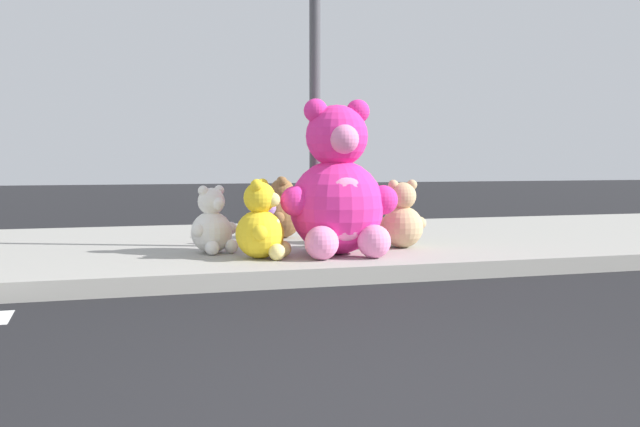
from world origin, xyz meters
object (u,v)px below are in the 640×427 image
plush_yellow (262,227)px  plush_tan (402,220)px  plush_pink_large (338,193)px  plush_lime (355,216)px  plush_white (213,226)px  plush_brown (280,213)px  sign_pole (315,76)px  plush_lavender (266,225)px

plush_yellow → plush_tan: bearing=14.8°
plush_pink_large → plush_lime: plush_pink_large is taller
plush_pink_large → plush_tan: 0.90m
plush_yellow → plush_white: bearing=124.8°
plush_brown → plush_yellow: (-0.57, -1.65, 0.01)m
sign_pole → plush_yellow: (-0.68, -0.65, -1.41)m
plush_yellow → plush_white: (-0.36, 0.52, -0.03)m
plush_brown → plush_pink_large: bearing=-84.2°
plush_yellow → plush_brown: bearing=71.0°
plush_pink_large → plush_white: bearing=157.1°
plush_pink_large → plush_lavender: bearing=116.3°
plush_lavender → plush_white: size_ratio=0.81×
plush_lime → plush_white: size_ratio=1.14×
plush_pink_large → plush_lavender: (-0.47, 0.95, -0.37)m
plush_lavender → plush_yellow: bearing=-104.3°
plush_pink_large → plush_yellow: 0.79m
plush_lime → plush_lavender: bearing=173.3°
plush_white → plush_pink_large: bearing=-22.9°
sign_pole → plush_lime: size_ratio=4.42×
plush_tan → plush_yellow: size_ratio=0.96×
sign_pole → plush_tan: 1.67m
plush_lavender → plush_white: (-0.62, -0.49, 0.05)m
plush_brown → plush_yellow: 1.74m
plush_brown → sign_pole: bearing=-83.4°
plush_yellow → plush_lavender: bearing=75.7°
sign_pole → plush_tan: sign_pole is taller
plush_pink_large → plush_brown: bearing=95.8°
plush_pink_large → plush_yellow: size_ratio=2.02×
plush_lime → plush_white: (-1.56, -0.38, -0.03)m
plush_yellow → plush_white: 0.63m
sign_pole → plush_lime: sign_pole is taller
plush_brown → plush_lavender: bearing=-115.9°
sign_pole → plush_lime: bearing=26.0°
sign_pole → plush_lavender: 1.59m
plush_brown → plush_yellow: bearing=-109.0°
plush_lime → plush_brown: (-0.63, 0.75, -0.01)m
sign_pole → plush_yellow: sign_pole is taller
plush_pink_large → plush_white: plush_pink_large is taller
plush_lime → plush_tan: (0.31, -0.50, -0.02)m
plush_lavender → plush_tan: 1.40m
plush_pink_large → plush_lime: size_ratio=1.98×
plush_white → plush_yellow: bearing=-55.2°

